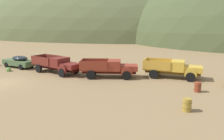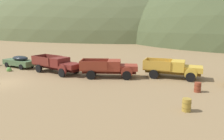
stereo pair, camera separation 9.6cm
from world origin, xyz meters
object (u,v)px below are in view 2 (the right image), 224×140
object	(u,v)px
car_weathered_green	(18,61)
truck_faded_yellow	(176,69)
truck_oxblood	(59,65)
oil_drum_spare	(198,87)
oil_drum_foreground	(187,105)
truck_rust_red	(113,68)

from	to	relation	value
car_weathered_green	truck_faded_yellow	distance (m)	20.21
truck_oxblood	car_weathered_green	bearing A→B (deg)	-174.88
car_weathered_green	oil_drum_spare	size ratio (longest dim) A/B	6.12
oil_drum_foreground	truck_faded_yellow	bearing A→B (deg)	95.92
truck_rust_red	oil_drum_foreground	bearing A→B (deg)	-58.74
car_weathered_green	truck_rust_red	distance (m)	13.70
oil_drum_foreground	car_weathered_green	bearing A→B (deg)	156.83
truck_rust_red	car_weathered_green	bearing A→B (deg)	159.82
oil_drum_spare	truck_faded_yellow	bearing A→B (deg)	113.09
car_weathered_green	truck_oxblood	xyz separation A→B (m)	(7.05, -1.58, 0.20)
truck_rust_red	oil_drum_spare	size ratio (longest dim) A/B	7.54
truck_rust_red	truck_faded_yellow	bearing A→B (deg)	0.87
car_weathered_green	oil_drum_foreground	world-z (taller)	car_weathered_green
truck_oxblood	oil_drum_foreground	distance (m)	15.99
oil_drum_spare	truck_rust_red	bearing A→B (deg)	161.79
car_weathered_green	oil_drum_spare	xyz separation A→B (m)	(22.14, -4.33, -0.39)
truck_oxblood	oil_drum_foreground	xyz separation A→B (m)	(14.12, -7.48, -0.57)
truck_faded_yellow	oil_drum_foreground	size ratio (longest dim) A/B	6.89
truck_rust_red	oil_drum_foreground	distance (m)	10.69
truck_rust_red	oil_drum_spare	distance (m)	9.00
car_weathered_green	truck_faded_yellow	size ratio (longest dim) A/B	0.85
truck_oxblood	truck_rust_red	bearing A→B (deg)	18.29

